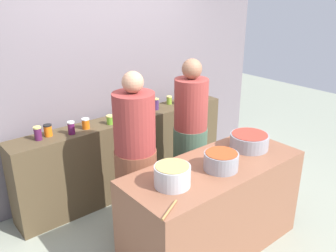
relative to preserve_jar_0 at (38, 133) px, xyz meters
name	(u,v)px	position (x,y,z in m)	size (l,w,h in m)	color
ground	(190,231)	(1.02, -1.10, -1.00)	(12.00, 12.00, 0.00)	gray
storefront_wall	(108,63)	(1.02, 0.35, 0.50)	(4.80, 0.12, 3.00)	slate
display_shelf	(128,154)	(1.02, 0.00, -0.53)	(2.70, 0.36, 0.93)	#4A3B26
prep_table	(213,208)	(1.02, -1.40, -0.56)	(1.70, 0.70, 0.88)	brown
preserve_jar_0	(38,133)	(0.00, 0.00, 0.00)	(0.08, 0.08, 0.14)	#4D1A42
preserve_jar_1	(48,130)	(0.11, 0.03, -0.01)	(0.08, 0.08, 0.12)	orange
preserve_jar_2	(71,128)	(0.32, -0.07, 0.00)	(0.07, 0.07, 0.13)	#521545
preserve_jar_3	(86,124)	(0.50, -0.03, -0.01)	(0.08, 0.08, 0.11)	#D55E12
preserve_jar_4	(110,120)	(0.77, -0.08, -0.02)	(0.08, 0.08, 0.10)	#5D9928
preserve_jar_5	(118,112)	(0.95, 0.07, -0.01)	(0.08, 0.08, 0.11)	brown
preserve_jar_6	(156,104)	(1.45, 0.00, 0.00)	(0.07, 0.07, 0.14)	#422657
preserve_jar_7	(169,100)	(1.71, 0.06, -0.02)	(0.07, 0.07, 0.10)	olive
preserve_jar_8	(180,98)	(1.82, -0.02, 0.01)	(0.09, 0.09, 0.15)	orange
preserve_jar_9	(193,94)	(2.11, 0.03, -0.01)	(0.08, 0.08, 0.12)	olive
cooking_pot_left	(172,176)	(0.51, -1.42, -0.04)	(0.29, 0.29, 0.17)	#B7B7BC
cooking_pot_center	(221,161)	(1.00, -1.48, -0.05)	(0.30, 0.30, 0.15)	gray
cooking_pot_right	(249,141)	(1.53, -1.36, -0.05)	(0.37, 0.37, 0.15)	gray
wooden_spoon	(169,210)	(0.28, -1.67, -0.11)	(0.02, 0.02, 0.25)	#9E703D
cook_with_tongs	(136,166)	(0.62, -0.77, -0.26)	(0.40, 0.40, 1.66)	brown
cook_in_cap	(190,140)	(1.43, -0.65, -0.26)	(0.38, 0.38, 1.65)	#415E49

